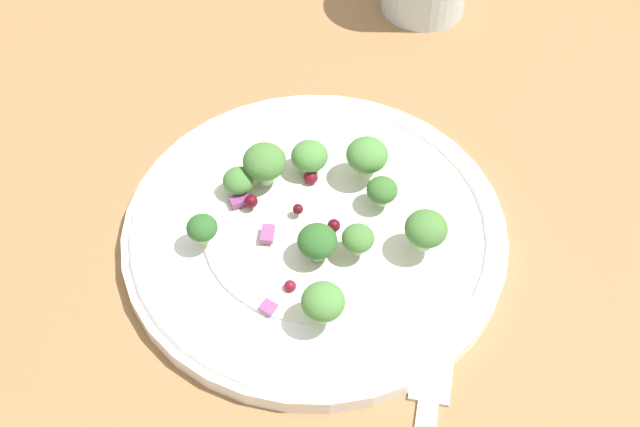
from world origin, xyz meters
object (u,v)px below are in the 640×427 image
broccoli_floret_1 (367,156)px  plate (320,231)px  broccoli_floret_2 (357,234)px  broccoli_floret_0 (426,231)px

broccoli_floret_1 → plate: bearing=48.8°
plate → broccoli_floret_1: broccoli_floret_1 is taller
broccoli_floret_2 → plate: bearing=-44.1°
broccoli_floret_0 → broccoli_floret_1: size_ratio=0.96×
broccoli_floret_0 → plate: bearing=-22.1°
broccoli_floret_0 → broccoli_floret_1: same height
plate → broccoli_floret_0: broccoli_floret_0 is taller
broccoli_floret_1 → broccoli_floret_2: broccoli_floret_1 is taller
plate → broccoli_floret_1: bearing=-131.2°
plate → broccoli_floret_1: (-3.43, -3.92, 2.80)cm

